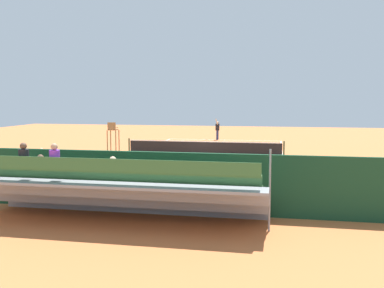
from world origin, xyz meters
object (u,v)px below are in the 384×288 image
umpire_chair (113,134)px  tennis_ball_near (239,144)px  tennis_racket (204,140)px  courtside_bench (202,192)px  line_judge (37,173)px  equipment_bag (161,202)px  tennis_player (217,129)px  tennis_net (204,148)px  bleacher_stand (117,190)px

umpire_chair → tennis_ball_near: bearing=-136.6°
umpire_chair → tennis_racket: size_ratio=3.79×
tennis_ball_near → tennis_racket: bearing=-42.5°
umpire_chair → courtside_bench: bearing=122.5°
umpire_chair → tennis_ball_near: size_ratio=32.42×
umpire_chair → line_judge: bearing=99.5°
umpire_chair → equipment_bag: size_ratio=2.38×
tennis_player → umpire_chair: bearing=63.5°
umpire_chair → tennis_racket: umpire_chair is taller
courtside_bench → tennis_net: bearing=-80.7°
bleacher_stand → line_judge: 4.36m
bleacher_stand → tennis_racket: bearing=-86.4°
umpire_chair → equipment_bag: 15.03m
tennis_racket → tennis_ball_near: bearing=137.5°
umpire_chair → tennis_player: size_ratio=1.11×
courtside_bench → tennis_ball_near: courtside_bench is taller
courtside_bench → equipment_bag: 1.47m
courtside_bench → tennis_ball_near: bearing=-88.6°
tennis_ball_near → line_judge: bearing=74.7°
bleacher_stand → courtside_bench: bleacher_stand is taller
tennis_racket → line_judge: bearing=84.6°
umpire_chair → tennis_player: bearing=-116.5°
courtside_bench → tennis_player: tennis_player is taller
tennis_net → equipment_bag: tennis_net is taller
tennis_net → equipment_bag: (-0.76, 13.40, -0.32)m
tennis_net → line_judge: bearing=73.4°
bleacher_stand → tennis_ball_near: 22.75m
courtside_bench → tennis_player: size_ratio=0.93×
bleacher_stand → line_judge: bearing=-27.1°
tennis_net → tennis_ball_near: 7.51m
bleacher_stand → umpire_chair: size_ratio=4.23×
tennis_player → tennis_racket: tennis_player is taller
equipment_bag → tennis_ball_near: (-0.91, -20.70, -0.15)m
tennis_net → bleacher_stand: (0.10, 15.36, 0.45)m
line_judge → equipment_bag: bearing=179.7°
courtside_bench → equipment_bag: bearing=5.2°
umpire_chair → tennis_ball_near: 10.90m
tennis_player → equipment_bag: bearing=93.2°
tennis_net → bleacher_stand: 15.37m
bleacher_stand → tennis_ball_near: (-1.76, -22.67, -0.92)m
tennis_net → equipment_bag: size_ratio=11.44×
bleacher_stand → umpire_chair: (6.10, -15.23, 0.36)m
bleacher_stand → tennis_racket: (1.63, -25.78, -0.94)m
equipment_bag → tennis_net: bearing=-86.8°
tennis_racket → equipment_bag: bearing=95.9°
courtside_bench → equipment_bag: size_ratio=2.00×
equipment_bag → tennis_ball_near: 20.72m
bleacher_stand → tennis_net: bearing=-90.4°
line_judge → courtside_bench: bearing=-179.0°
tennis_player → line_judge: bearing=82.2°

